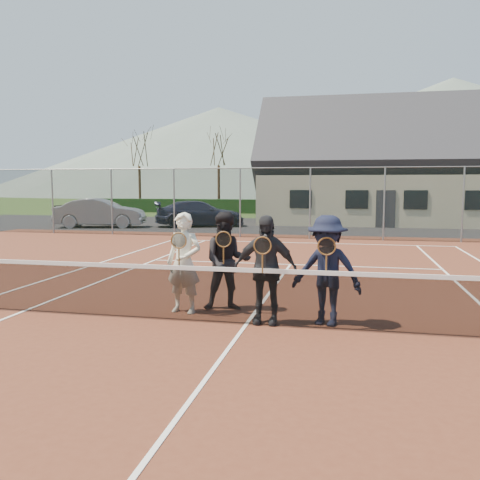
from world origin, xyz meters
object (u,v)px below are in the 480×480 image
at_px(car_a, 93,211).
at_px(tennis_net, 246,294).
at_px(player_b, 227,261).
at_px(player_c, 265,269).
at_px(car_c, 200,214).
at_px(player_d, 327,271).
at_px(car_b, 100,213).
at_px(player_a, 184,263).
at_px(clubhouse, 391,156).

distance_m(car_a, tennis_net, 23.25).
distance_m(tennis_net, player_b, 1.14).
bearing_deg(player_c, car_c, 109.82).
distance_m(car_a, car_c, 6.68).
relative_size(tennis_net, player_d, 6.49).
relative_size(car_a, car_c, 0.92).
xyz_separation_m(car_b, tennis_net, (11.45, -17.07, -0.24)).
bearing_deg(player_a, player_b, 26.51).
bearing_deg(car_a, car_c, -90.61).
bearing_deg(player_b, player_c, -42.05).
bearing_deg(car_a, player_a, -143.79).
bearing_deg(clubhouse, player_a, -102.62).
bearing_deg(car_b, player_a, -161.51).
distance_m(car_b, car_c, 5.31).
xyz_separation_m(player_b, player_c, (0.82, -0.74, 0.00)).
relative_size(car_a, player_c, 2.49).
height_order(car_c, tennis_net, car_c).
xyz_separation_m(car_b, player_d, (12.72, -16.77, 0.14)).
relative_size(car_c, player_d, 2.70).
bearing_deg(car_b, player_d, -156.06).
relative_size(car_a, player_d, 2.49).
bearing_deg(player_b, player_a, -153.49).
relative_size(car_a, tennis_net, 0.38).
bearing_deg(car_c, car_b, 86.19).
height_order(car_c, player_b, player_b).
height_order(car_b, car_c, car_b).
bearing_deg(player_d, clubhouse, 83.45).
height_order(tennis_net, player_c, player_c).
xyz_separation_m(clubhouse, player_c, (-3.72, -23.81, -3.07)).
bearing_deg(car_c, tennis_net, 177.05).
distance_m(player_b, player_d, 1.92).
bearing_deg(tennis_net, car_c, 108.87).
bearing_deg(car_b, car_c, -85.23).
relative_size(clubhouse, player_c, 8.67).
distance_m(car_b, player_d, 21.06).
bearing_deg(player_d, player_a, 173.68).
height_order(player_a, player_b, same).
height_order(clubhouse, player_b, clubhouse).
relative_size(car_c, tennis_net, 0.42).
bearing_deg(car_c, clubhouse, -84.86).
bearing_deg(player_c, car_a, 124.99).
bearing_deg(player_d, car_c, 112.62).
height_order(tennis_net, player_d, player_d).
bearing_deg(car_c, player_a, 174.03).
bearing_deg(player_b, clubhouse, 78.87).
bearing_deg(car_c, player_b, 176.41).
bearing_deg(player_c, car_b, 124.78).
bearing_deg(car_a, car_b, -139.53).
xyz_separation_m(clubhouse, player_b, (-4.54, -23.07, -3.07)).
xyz_separation_m(car_a, car_b, (1.61, -2.16, 0.01)).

